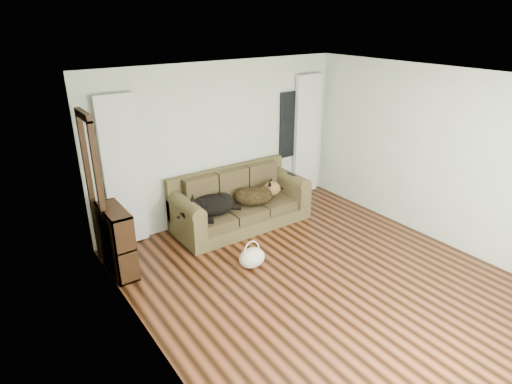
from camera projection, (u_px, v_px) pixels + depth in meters
floor at (321, 281)px, 5.66m from camera, size 5.00×5.00×0.00m
ceiling at (335, 80)px, 4.65m from camera, size 5.00×5.00×0.00m
wall_back at (221, 142)px, 7.04m from camera, size 4.50×0.04×2.60m
wall_left at (150, 243)px, 3.96m from camera, size 0.04×5.00×2.60m
wall_right at (438, 157)px, 6.34m from camera, size 0.04×5.00×2.60m
curtain_left at (123, 173)px, 6.14m from camera, size 0.55×0.08×2.25m
curtain_right at (307, 136)px, 7.99m from camera, size 0.55×0.08×2.25m
window_pane at (291, 125)px, 7.75m from camera, size 0.50×0.03×1.20m
door_casing at (96, 195)px, 5.64m from camera, size 0.07×0.60×2.10m
sofa at (241, 200)px, 6.99m from camera, size 2.22×0.96×0.91m
dog_black_lab at (210, 207)px, 6.65m from camera, size 0.83×0.66×0.31m
dog_shepherd at (255, 195)px, 7.05m from camera, size 0.83×0.74×0.30m
tv_remote at (291, 174)px, 7.30m from camera, size 0.06×0.18×0.02m
tote_bag at (252, 257)px, 5.91m from camera, size 0.45×0.39×0.28m
bookshelf at (117, 239)px, 5.68m from camera, size 0.32×0.76×0.94m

